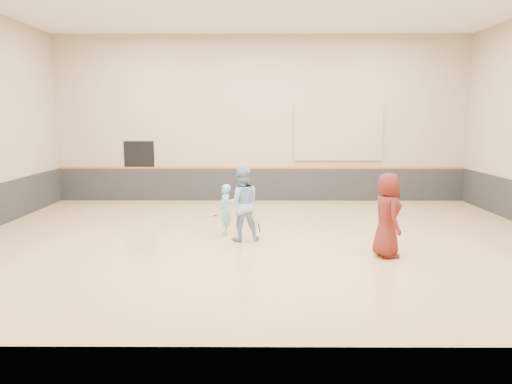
{
  "coord_description": "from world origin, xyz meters",
  "views": [
    {
      "loc": [
        -0.11,
        -12.31,
        3.04
      ],
      "look_at": [
        -0.17,
        0.4,
        1.15
      ],
      "focal_mm": 35.0,
      "sensor_mm": 36.0,
      "label": 1
    }
  ],
  "objects_px": {
    "young_man": "(387,215)",
    "girl": "(225,210)",
    "spare_racket": "(213,214)",
    "instructor": "(242,204)"
  },
  "relations": [
    {
      "from": "instructor",
      "to": "girl",
      "type": "bearing_deg",
      "value": -64.16
    },
    {
      "from": "spare_racket",
      "to": "young_man",
      "type": "bearing_deg",
      "value": -47.04
    },
    {
      "from": "young_man",
      "to": "instructor",
      "type": "bearing_deg",
      "value": 57.79
    },
    {
      "from": "girl",
      "to": "spare_racket",
      "type": "height_order",
      "value": "girl"
    },
    {
      "from": "young_man",
      "to": "girl",
      "type": "bearing_deg",
      "value": 52.27
    },
    {
      "from": "girl",
      "to": "spare_racket",
      "type": "xyz_separation_m",
      "value": [
        -0.54,
        2.45,
        -0.59
      ]
    },
    {
      "from": "young_man",
      "to": "spare_racket",
      "type": "bearing_deg",
      "value": 34.79
    },
    {
      "from": "instructor",
      "to": "young_man",
      "type": "xyz_separation_m",
      "value": [
        3.24,
        -1.44,
        0.0
      ]
    },
    {
      "from": "spare_racket",
      "to": "instructor",
      "type": "bearing_deg",
      "value": -72.17
    },
    {
      "from": "girl",
      "to": "young_man",
      "type": "xyz_separation_m",
      "value": [
        3.7,
        -2.1,
        0.27
      ]
    }
  ]
}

